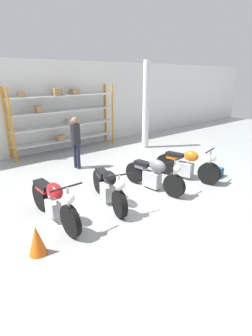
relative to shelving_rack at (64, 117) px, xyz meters
The scene contains 11 objects.
ground_plane 5.59m from the shelving_rack, 99.03° to the right, with size 30.00×30.00×0.00m, color #9EA3A0.
back_wall 1.01m from the shelving_rack, 156.51° to the left, with size 30.00×0.08×3.60m.
shelving_rack is the anchor object (origin of this frame).
support_pillar 3.42m from the shelving_rack, 33.20° to the right, with size 0.28×0.28×3.60m.
motorcycle_red 5.98m from the shelving_rack, 120.51° to the right, with size 0.67×2.10×1.05m.
motorcycle_black 5.48m from the shelving_rack, 107.18° to the right, with size 0.87×2.03×0.99m.
motorcycle_grey 5.37m from the shelving_rack, 91.51° to the right, with size 0.61×2.01×1.00m.
motorcycle_orange 5.58m from the shelving_rack, 77.28° to the right, with size 0.74×2.06×1.03m.
person_browsing 2.52m from the shelving_rack, 109.76° to the right, with size 0.34×0.34×1.74m.
toolbox 6.36m from the shelving_rack, 70.80° to the right, with size 0.44×0.26×0.28m.
traffic_cone 7.09m from the shelving_rack, 122.19° to the right, with size 0.32×0.32×0.55m.
Camera 1 is at (-4.20, -4.57, 3.01)m, focal length 28.00 mm.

